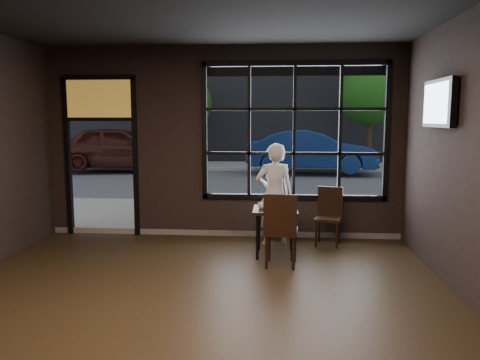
# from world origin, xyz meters

# --- Properties ---
(floor) EXTENTS (6.00, 7.00, 0.02)m
(floor) POSITION_xyz_m (0.00, 0.00, -0.01)
(floor) COLOR black
(floor) RESTS_ON ground
(window_frame) EXTENTS (3.06, 0.12, 2.28)m
(window_frame) POSITION_xyz_m (1.20, 3.50, 1.80)
(window_frame) COLOR black
(window_frame) RESTS_ON ground
(stained_transom) EXTENTS (1.20, 0.06, 0.70)m
(stained_transom) POSITION_xyz_m (-2.10, 3.50, 2.35)
(stained_transom) COLOR orange
(stained_transom) RESTS_ON ground
(street_asphalt) EXTENTS (60.00, 41.00, 0.04)m
(street_asphalt) POSITION_xyz_m (0.00, 24.00, -0.02)
(street_asphalt) COLOR #545456
(street_asphalt) RESTS_ON ground
(building_across) EXTENTS (28.00, 12.00, 15.00)m
(building_across) POSITION_xyz_m (0.00, 23.00, 7.50)
(building_across) COLOR #5B5956
(building_across) RESTS_ON ground
(cafe_table) EXTENTS (0.65, 0.65, 0.70)m
(cafe_table) POSITION_xyz_m (0.90, 2.45, 0.35)
(cafe_table) COLOR black
(cafe_table) RESTS_ON floor
(chair_near) EXTENTS (0.48, 0.48, 1.03)m
(chair_near) POSITION_xyz_m (0.98, 1.94, 0.51)
(chair_near) COLOR black
(chair_near) RESTS_ON floor
(chair_window) EXTENTS (0.48, 0.48, 0.92)m
(chair_window) POSITION_xyz_m (1.74, 3.05, 0.46)
(chair_window) COLOR black
(chair_window) RESTS_ON floor
(man) EXTENTS (0.66, 0.50, 1.63)m
(man) POSITION_xyz_m (0.88, 3.03, 0.82)
(man) COLOR silver
(man) RESTS_ON floor
(hotdog) EXTENTS (0.21, 0.12, 0.06)m
(hotdog) POSITION_xyz_m (0.89, 2.64, 0.72)
(hotdog) COLOR tan
(hotdog) RESTS_ON cafe_table
(cup) EXTENTS (0.15, 0.15, 0.10)m
(cup) POSITION_xyz_m (0.70, 2.42, 0.74)
(cup) COLOR silver
(cup) RESTS_ON cafe_table
(tv) EXTENTS (0.12, 1.02, 0.60)m
(tv) POSITION_xyz_m (2.93, 1.76, 2.20)
(tv) COLOR black
(tv) RESTS_ON wall_right
(navy_car) EXTENTS (4.68, 1.86, 1.51)m
(navy_car) POSITION_xyz_m (2.16, 12.66, 0.86)
(navy_car) COLOR navy
(navy_car) RESTS_ON street_asphalt
(maroon_car) EXTENTS (5.02, 2.49, 1.65)m
(maroon_car) POSITION_xyz_m (-5.01, 12.86, 0.92)
(maroon_car) COLOR #38150F
(maroon_car) RESTS_ON street_asphalt
(tree_left) EXTENTS (2.20, 2.20, 3.75)m
(tree_left) POSITION_xyz_m (-2.92, 15.24, 2.64)
(tree_left) COLOR #332114
(tree_left) RESTS_ON street_asphalt
(tree_right) EXTENTS (2.50, 2.50, 4.26)m
(tree_right) POSITION_xyz_m (4.56, 14.69, 3.00)
(tree_right) COLOR #332114
(tree_right) RESTS_ON street_asphalt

